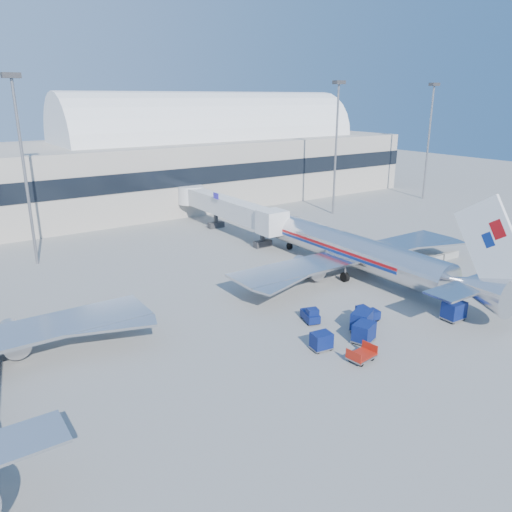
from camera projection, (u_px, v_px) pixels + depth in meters
ground at (315, 307)px, 49.80m from camera, size 260.00×260.00×0.00m
terminal at (38, 174)px, 84.24m from camera, size 170.00×28.15×21.00m
airliner_main at (356, 251)px, 57.82m from camera, size 32.00×37.26×12.07m
jetbridge_near at (223, 206)px, 76.92m from camera, size 4.40×27.50×6.25m
mast_west at (21, 144)px, 58.17m from camera, size 2.00×1.20×22.60m
mast_east at (337, 129)px, 85.01m from camera, size 2.00×1.20×22.60m
mast_far_east at (430, 124)px, 98.43m from camera, size 2.00×1.20×22.60m
barrier_near at (417, 264)px, 60.90m from camera, size 3.00×0.55×0.90m
barrier_mid at (434, 260)px, 62.67m from camera, size 3.00×0.55×0.90m
barrier_far at (450, 255)px, 64.44m from camera, size 3.00×0.55×0.90m
tug_lead at (366, 314)px, 46.34m from camera, size 2.55×1.55×1.56m
tug_right at (422, 284)px, 54.13m from camera, size 2.39×1.97×1.39m
tug_left at (311, 315)px, 46.23m from camera, size 1.77×2.52×1.49m
cart_train_a at (362, 321)px, 44.39m from camera, size 2.55×2.32×1.82m
cart_train_b at (364, 332)px, 42.32m from camera, size 2.37×2.08×1.75m
cart_train_c at (321, 341)px, 41.09m from camera, size 1.86×1.52×1.50m
cart_solo_near at (454, 310)px, 46.54m from camera, size 2.11×1.64×1.82m
cart_solo_far at (484, 285)px, 53.17m from camera, size 1.94×1.64×1.49m
cart_open_red at (361, 356)px, 39.47m from camera, size 2.37×1.80×0.59m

